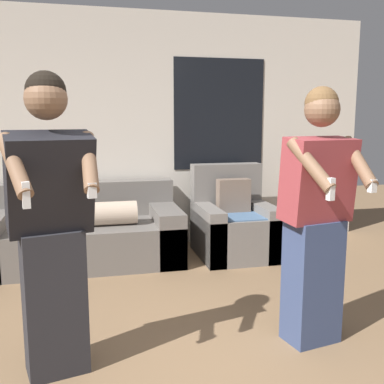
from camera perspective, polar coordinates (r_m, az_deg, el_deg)
wall_back at (r=5.26m, az=-7.97°, el=7.63°), size 5.83×0.07×2.70m
couch at (r=4.87m, az=-13.68°, el=-5.30°), size 2.02×0.96×0.81m
armchair at (r=5.00m, az=5.29°, el=-4.22°), size 0.80×0.87×0.99m
person_left at (r=2.67m, az=-17.40°, el=-4.33°), size 0.53×0.59×1.75m
person_right at (r=3.05m, az=15.52°, el=-3.18°), size 0.51×0.53×1.70m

